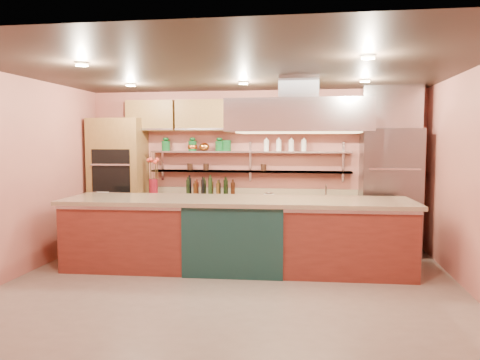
% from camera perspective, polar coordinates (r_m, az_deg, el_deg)
% --- Properties ---
extents(floor, '(6.00, 5.00, 0.02)m').
position_cam_1_polar(floor, '(6.32, -1.12, -12.79)').
color(floor, gray).
rests_on(floor, ground).
extents(ceiling, '(6.00, 5.00, 0.02)m').
position_cam_1_polar(ceiling, '(6.09, -1.17, 13.31)').
color(ceiling, black).
rests_on(ceiling, wall_back).
extents(wall_back, '(6.00, 0.04, 2.80)m').
position_cam_1_polar(wall_back, '(8.51, 1.63, 1.45)').
color(wall_back, '#B56555').
rests_on(wall_back, floor).
extents(wall_front, '(6.00, 0.04, 2.80)m').
position_cam_1_polar(wall_front, '(3.62, -7.69, -3.19)').
color(wall_front, '#B56555').
rests_on(wall_front, floor).
extents(wall_left, '(0.04, 5.00, 2.80)m').
position_cam_1_polar(wall_left, '(7.17, -25.51, 0.35)').
color(wall_left, '#B56555').
rests_on(wall_left, floor).
extents(wall_right, '(0.04, 5.00, 2.80)m').
position_cam_1_polar(wall_right, '(6.29, 26.92, -0.27)').
color(wall_right, '#B56555').
rests_on(wall_right, floor).
extents(oven_stack, '(0.95, 0.64, 2.30)m').
position_cam_1_polar(oven_stack, '(8.85, -14.59, -0.20)').
color(oven_stack, olive).
rests_on(oven_stack, floor).
extents(refrigerator, '(0.95, 0.72, 2.10)m').
position_cam_1_polar(refrigerator, '(8.24, 17.78, -1.34)').
color(refrigerator, slate).
rests_on(refrigerator, floor).
extents(back_counter, '(3.84, 0.64, 0.93)m').
position_cam_1_polar(back_counter, '(8.33, 1.03, -5.11)').
color(back_counter, tan).
rests_on(back_counter, floor).
extents(wall_shelf_lower, '(3.60, 0.26, 0.03)m').
position_cam_1_polar(wall_shelf_lower, '(8.39, 1.18, 1.06)').
color(wall_shelf_lower, '#B7BABE').
rests_on(wall_shelf_lower, wall_back).
extents(wall_shelf_upper, '(3.60, 0.26, 0.03)m').
position_cam_1_polar(wall_shelf_upper, '(8.38, 1.19, 3.45)').
color(wall_shelf_upper, '#B7BABE').
rests_on(wall_shelf_upper, wall_back).
extents(upper_cabinets, '(4.60, 0.36, 0.55)m').
position_cam_1_polar(upper_cabinets, '(8.33, 1.50, 7.91)').
color(upper_cabinets, olive).
rests_on(upper_cabinets, wall_back).
extents(range_hood, '(2.00, 1.00, 0.45)m').
position_cam_1_polar(range_hood, '(6.76, 7.18, 7.74)').
color(range_hood, '#B7BABE').
rests_on(range_hood, ceiling).
extents(ceiling_downlights, '(4.00, 2.80, 0.02)m').
position_cam_1_polar(ceiling_downlights, '(6.28, -0.86, 12.77)').
color(ceiling_downlights, '#FFE5A5').
rests_on(ceiling_downlights, ceiling).
extents(island, '(5.06, 1.28, 1.05)m').
position_cam_1_polar(island, '(6.97, -0.44, -6.57)').
color(island, maroon).
rests_on(island, floor).
extents(flower_vase, '(0.19, 0.19, 0.28)m').
position_cam_1_polar(flower_vase, '(8.59, -10.52, -0.80)').
color(flower_vase, maroon).
rests_on(flower_vase, back_counter).
extents(oil_bottle_cluster, '(0.97, 0.49, 0.30)m').
position_cam_1_polar(oil_bottle_cluster, '(8.31, -3.58, -0.86)').
color(oil_bottle_cluster, black).
rests_on(oil_bottle_cluster, back_counter).
extents(kitchen_scale, '(0.20, 0.18, 0.09)m').
position_cam_1_polar(kitchen_scale, '(8.17, 3.57, -1.69)').
color(kitchen_scale, white).
rests_on(kitchen_scale, back_counter).
extents(bar_faucet, '(0.03, 0.03, 0.21)m').
position_cam_1_polar(bar_faucet, '(8.24, 10.43, -1.28)').
color(bar_faucet, white).
rests_on(bar_faucet, back_counter).
extents(copper_kettle, '(0.20, 0.20, 0.15)m').
position_cam_1_polar(copper_kettle, '(8.52, -4.37, 4.06)').
color(copper_kettle, orange).
rests_on(copper_kettle, wall_shelf_upper).
extents(green_canister, '(0.21, 0.21, 0.20)m').
position_cam_1_polar(green_canister, '(8.44, -1.66, 4.22)').
color(green_canister, '#104E1F').
rests_on(green_canister, wall_shelf_upper).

